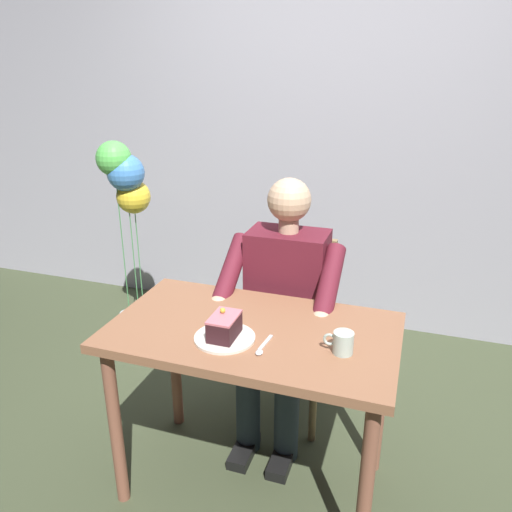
% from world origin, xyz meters
% --- Properties ---
extents(ground_plane, '(14.00, 14.00, 0.00)m').
position_xyz_m(ground_plane, '(0.00, 0.00, 0.00)').
color(ground_plane, '#3D462E').
extents(cafe_rear_panel, '(6.40, 0.12, 3.00)m').
position_xyz_m(cafe_rear_panel, '(0.00, -1.64, 1.50)').
color(cafe_rear_panel, '#A3A1AE').
rests_on(cafe_rear_panel, ground).
extents(dining_table, '(1.08, 0.62, 0.75)m').
position_xyz_m(dining_table, '(0.00, 0.00, 0.65)').
color(dining_table, '#8C5B3F').
rests_on(dining_table, ground).
extents(chair, '(0.42, 0.42, 0.89)m').
position_xyz_m(chair, '(0.00, -0.59, 0.48)').
color(chair, olive).
rests_on(chair, ground).
extents(seated_person, '(0.53, 0.58, 1.22)m').
position_xyz_m(seated_person, '(-0.00, -0.42, 0.63)').
color(seated_person, maroon).
rests_on(seated_person, ground).
extents(dessert_plate, '(0.22, 0.22, 0.01)m').
position_xyz_m(dessert_plate, '(0.07, 0.11, 0.75)').
color(dessert_plate, silver).
rests_on(dessert_plate, dining_table).
extents(cake_slice, '(0.09, 0.13, 0.10)m').
position_xyz_m(cake_slice, '(0.07, 0.11, 0.80)').
color(cake_slice, '#31161C').
rests_on(cake_slice, dessert_plate).
extents(coffee_cup, '(0.11, 0.07, 0.08)m').
position_xyz_m(coffee_cup, '(-0.35, 0.07, 0.79)').
color(coffee_cup, '#ADC5B8').
rests_on(coffee_cup, dining_table).
extents(dessert_spoon, '(0.03, 0.14, 0.01)m').
position_xyz_m(dessert_spoon, '(-0.08, 0.13, 0.75)').
color(dessert_spoon, silver).
rests_on(dessert_spoon, dining_table).
extents(balloon_display, '(0.26, 0.26, 1.29)m').
position_xyz_m(balloon_display, '(1.05, -0.83, 0.98)').
color(balloon_display, '#B2C1C6').
rests_on(balloon_display, ground).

